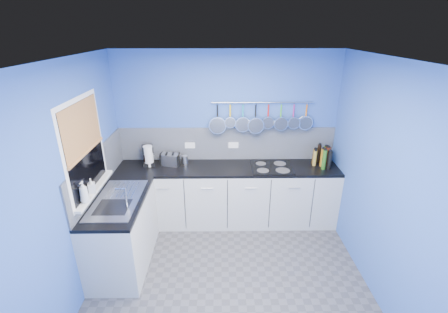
{
  "coord_description": "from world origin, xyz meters",
  "views": [
    {
      "loc": [
        -0.1,
        -2.87,
        2.76
      ],
      "look_at": [
        -0.05,
        0.75,
        1.25
      ],
      "focal_mm": 24.87,
      "sensor_mm": 36.0,
      "label": 1
    }
  ],
  "objects_px": {
    "toaster": "(170,159)",
    "hob": "(272,167)",
    "paper_towel": "(148,156)",
    "coffee_maker": "(148,156)",
    "canister": "(185,160)",
    "soap_bottle_a": "(84,192)",
    "soap_bottle_b": "(91,186)"
  },
  "relations": [
    {
      "from": "soap_bottle_a",
      "to": "coffee_maker",
      "type": "bearing_deg",
      "value": 73.4
    },
    {
      "from": "canister",
      "to": "hob",
      "type": "height_order",
      "value": "canister"
    },
    {
      "from": "paper_towel",
      "to": "coffee_maker",
      "type": "distance_m",
      "value": 0.03
    },
    {
      "from": "soap_bottle_a",
      "to": "canister",
      "type": "relative_size",
      "value": 1.8
    },
    {
      "from": "paper_towel",
      "to": "canister",
      "type": "distance_m",
      "value": 0.52
    },
    {
      "from": "paper_towel",
      "to": "hob",
      "type": "xyz_separation_m",
      "value": [
        1.77,
        -0.1,
        -0.14
      ]
    },
    {
      "from": "soap_bottle_a",
      "to": "canister",
      "type": "height_order",
      "value": "soap_bottle_a"
    },
    {
      "from": "toaster",
      "to": "canister",
      "type": "distance_m",
      "value": 0.21
    },
    {
      "from": "toaster",
      "to": "hob",
      "type": "height_order",
      "value": "toaster"
    },
    {
      "from": "soap_bottle_a",
      "to": "canister",
      "type": "bearing_deg",
      "value": 55.1
    },
    {
      "from": "soap_bottle_a",
      "to": "canister",
      "type": "distance_m",
      "value": 1.61
    },
    {
      "from": "coffee_maker",
      "to": "hob",
      "type": "bearing_deg",
      "value": -20.07
    },
    {
      "from": "soap_bottle_a",
      "to": "paper_towel",
      "type": "distance_m",
      "value": 1.33
    },
    {
      "from": "toaster",
      "to": "hob",
      "type": "relative_size",
      "value": 0.46
    },
    {
      "from": "soap_bottle_a",
      "to": "coffee_maker",
      "type": "distance_m",
      "value": 1.35
    },
    {
      "from": "soap_bottle_a",
      "to": "toaster",
      "type": "relative_size",
      "value": 0.91
    },
    {
      "from": "soap_bottle_b",
      "to": "hob",
      "type": "distance_m",
      "value": 2.38
    },
    {
      "from": "toaster",
      "to": "soap_bottle_b",
      "type": "bearing_deg",
      "value": -106.69
    },
    {
      "from": "soap_bottle_a",
      "to": "toaster",
      "type": "bearing_deg",
      "value": 61.34
    },
    {
      "from": "paper_towel",
      "to": "coffee_maker",
      "type": "relative_size",
      "value": 1.04
    },
    {
      "from": "paper_towel",
      "to": "toaster",
      "type": "xyz_separation_m",
      "value": [
        0.3,
        0.02,
        -0.07
      ]
    },
    {
      "from": "soap_bottle_b",
      "to": "coffee_maker",
      "type": "height_order",
      "value": "soap_bottle_b"
    },
    {
      "from": "soap_bottle_a",
      "to": "hob",
      "type": "distance_m",
      "value": 2.47
    },
    {
      "from": "soap_bottle_b",
      "to": "canister",
      "type": "xyz_separation_m",
      "value": [
        0.91,
        1.11,
        -0.17
      ]
    },
    {
      "from": "soap_bottle_b",
      "to": "paper_towel",
      "type": "relative_size",
      "value": 0.57
    },
    {
      "from": "soap_bottle_b",
      "to": "canister",
      "type": "distance_m",
      "value": 1.45
    },
    {
      "from": "coffee_maker",
      "to": "canister",
      "type": "bearing_deg",
      "value": -13.72
    },
    {
      "from": "soap_bottle_b",
      "to": "canister",
      "type": "height_order",
      "value": "soap_bottle_b"
    },
    {
      "from": "soap_bottle_b",
      "to": "canister",
      "type": "bearing_deg",
      "value": 50.52
    },
    {
      "from": "canister",
      "to": "toaster",
      "type": "bearing_deg",
      "value": -173.64
    },
    {
      "from": "coffee_maker",
      "to": "soap_bottle_b",
      "type": "bearing_deg",
      "value": -125.58
    },
    {
      "from": "canister",
      "to": "hob",
      "type": "xyz_separation_m",
      "value": [
        1.25,
        -0.15,
        -0.06
      ]
    }
  ]
}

